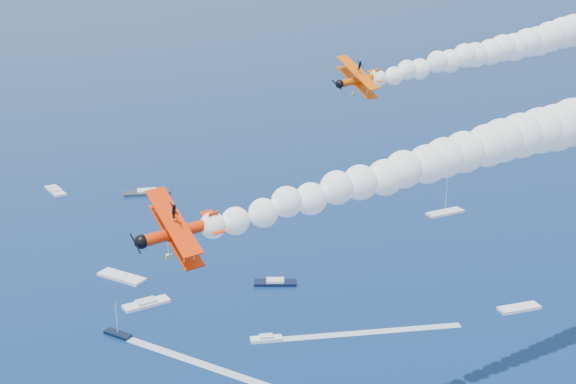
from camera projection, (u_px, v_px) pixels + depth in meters
name	position (u px, v px, depth m)	size (l,w,h in m)	color
biplane_lead	(359.00, 80.00, 102.04)	(7.01, 7.86, 4.73)	#F65805
biplane_trail	(179.00, 232.00, 66.12)	(7.66, 8.59, 5.17)	#FF3205
smoke_trail_lead	(545.00, 38.00, 118.97)	(69.93, 22.60, 12.36)	white
smoke_trail_trail	(494.00, 145.00, 81.64)	(70.63, 19.47, 12.36)	white
spectator_boats	(134.00, 294.00, 176.95)	(224.85, 168.26, 0.70)	white
boat_wakes	(438.00, 300.00, 174.96)	(159.39, 58.53, 0.04)	white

